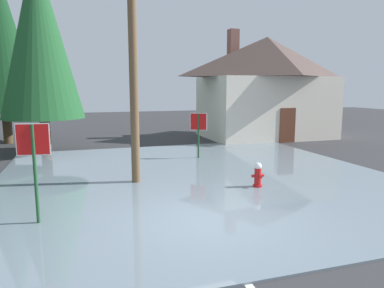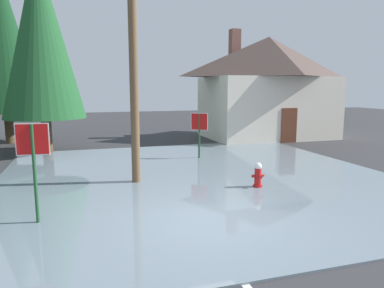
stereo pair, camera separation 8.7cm
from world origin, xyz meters
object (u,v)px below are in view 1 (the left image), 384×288
(stop_sign_far, at_px, (198,126))
(pine_tree_short_left, at_px, (39,35))
(fire_hydrant, at_px, (258,175))
(house, at_px, (266,86))
(stop_sign_near, at_px, (34,153))
(pine_tree_far_center, at_px, (0,39))
(utility_pole, at_px, (133,34))

(stop_sign_far, height_order, pine_tree_short_left, pine_tree_short_left)
(fire_hydrant, height_order, house, house)
(pine_tree_short_left, bearing_deg, stop_sign_near, -86.61)
(stop_sign_far, bearing_deg, stop_sign_near, -133.95)
(pine_tree_far_center, bearing_deg, stop_sign_far, -39.97)
(stop_sign_near, bearing_deg, stop_sign_far, 46.05)
(pine_tree_short_left, bearing_deg, house, 8.88)
(stop_sign_far, bearing_deg, pine_tree_far_center, 140.03)
(pine_tree_far_center, bearing_deg, stop_sign_near, -78.07)
(stop_sign_near, relative_size, stop_sign_far, 1.16)
(pine_tree_far_center, bearing_deg, pine_tree_short_left, -59.69)
(house, bearing_deg, stop_sign_far, -139.04)
(stop_sign_far, xyz_separation_m, house, (6.39, 5.54, 1.81))
(stop_sign_near, xyz_separation_m, fire_hydrant, (6.32, 1.22, -1.29))
(utility_pole, bearing_deg, house, 42.33)
(house, bearing_deg, pine_tree_short_left, -171.12)
(pine_tree_short_left, bearing_deg, pine_tree_far_center, 120.31)
(utility_pole, height_order, house, utility_pole)
(stop_sign_near, relative_size, utility_pole, 0.26)
(pine_tree_far_center, bearing_deg, fire_hydrant, -53.61)
(pine_tree_far_center, bearing_deg, utility_pole, -62.37)
(house, bearing_deg, pine_tree_far_center, 172.76)
(utility_pole, bearing_deg, pine_tree_short_left, 115.99)
(stop_sign_far, distance_m, pine_tree_short_left, 8.54)
(stop_sign_far, distance_m, house, 8.65)
(pine_tree_short_left, distance_m, pine_tree_far_center, 4.61)
(fire_hydrant, bearing_deg, pine_tree_far_center, 126.39)
(stop_sign_far, relative_size, pine_tree_short_left, 0.22)
(pine_tree_short_left, height_order, pine_tree_far_center, pine_tree_far_center)
(fire_hydrant, distance_m, stop_sign_far, 5.15)
(utility_pole, bearing_deg, stop_sign_near, -132.54)
(fire_hydrant, bearing_deg, utility_pole, 153.98)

